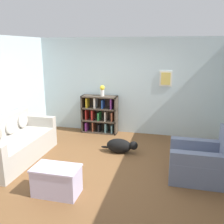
# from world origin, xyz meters

# --- Properties ---
(ground_plane) EXTENTS (14.00, 14.00, 0.00)m
(ground_plane) POSITION_xyz_m (0.00, 0.00, 0.00)
(ground_plane) COLOR brown
(wall_back) EXTENTS (5.60, 0.13, 2.60)m
(wall_back) POSITION_xyz_m (0.00, 2.25, 1.30)
(wall_back) COLOR silver
(wall_back) RESTS_ON ground_plane
(couch) EXTENTS (0.90, 2.01, 0.89)m
(couch) POSITION_xyz_m (-2.03, -0.12, 0.33)
(couch) COLOR #ADA89E
(couch) RESTS_ON ground_plane
(bookshelf) EXTENTS (0.99, 0.34, 1.05)m
(bookshelf) POSITION_xyz_m (-0.75, 2.03, 0.51)
(bookshelf) COLOR #42382D
(bookshelf) RESTS_ON ground_plane
(recliner_chair) EXTENTS (1.07, 0.85, 0.96)m
(recliner_chair) POSITION_xyz_m (1.82, 0.00, 0.33)
(recliner_chair) COLOR slate
(recliner_chair) RESTS_ON ground_plane
(coffee_table) EXTENTS (0.76, 0.45, 0.48)m
(coffee_table) POSITION_xyz_m (-0.56, -1.10, 0.25)
(coffee_table) COLOR #BCB2D1
(coffee_table) RESTS_ON ground_plane
(dog) EXTENTS (0.87, 0.30, 0.33)m
(dog) POSITION_xyz_m (0.11, 0.77, 0.17)
(dog) COLOR black
(dog) RESTS_ON ground_plane
(vase) EXTENTS (0.13, 0.13, 0.29)m
(vase) POSITION_xyz_m (-0.66, 2.01, 1.22)
(vase) COLOR silver
(vase) RESTS_ON bookshelf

